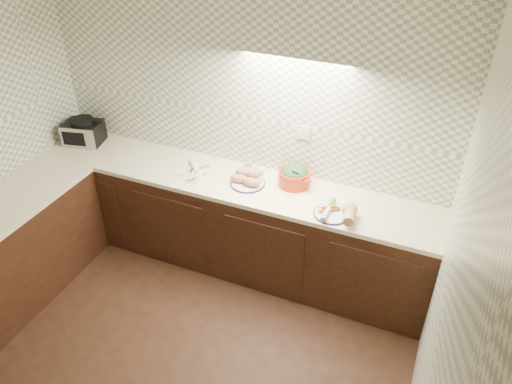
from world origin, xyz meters
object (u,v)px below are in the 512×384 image
at_px(veg_plate, 340,211).
at_px(dutch_oven, 294,175).
at_px(toaster_oven, 83,132).
at_px(sweet_potato_plate, 248,178).
at_px(onion_bowl, 249,171).
at_px(parsnip_pile, 196,171).

bearing_deg(veg_plate, dutch_oven, 149.93).
bearing_deg(dutch_oven, toaster_oven, -152.65).
distance_m(sweet_potato_plate, veg_plate, 0.85).
height_order(toaster_oven, onion_bowl, toaster_oven).
xyz_separation_m(toaster_oven, veg_plate, (2.57, -0.19, -0.07)).
xyz_separation_m(parsnip_pile, dutch_oven, (0.83, 0.18, 0.06)).
distance_m(parsnip_pile, veg_plate, 1.31).
bearing_deg(sweet_potato_plate, onion_bowl, 110.57).
distance_m(onion_bowl, dutch_oven, 0.41).
relative_size(onion_bowl, dutch_oven, 0.43).
relative_size(toaster_oven, veg_plate, 1.18).
height_order(dutch_oven, veg_plate, dutch_oven).
relative_size(toaster_oven, sweet_potato_plate, 1.32).
height_order(parsnip_pile, onion_bowl, onion_bowl).
bearing_deg(veg_plate, onion_bowl, 164.02).
bearing_deg(toaster_oven, veg_plate, -16.70).
bearing_deg(veg_plate, toaster_oven, 175.85).
relative_size(sweet_potato_plate, onion_bowl, 1.95).
height_order(onion_bowl, veg_plate, veg_plate).
relative_size(parsnip_pile, dutch_oven, 1.07).
bearing_deg(parsnip_pile, dutch_oven, 12.06).
bearing_deg(sweet_potato_plate, dutch_oven, 21.09).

